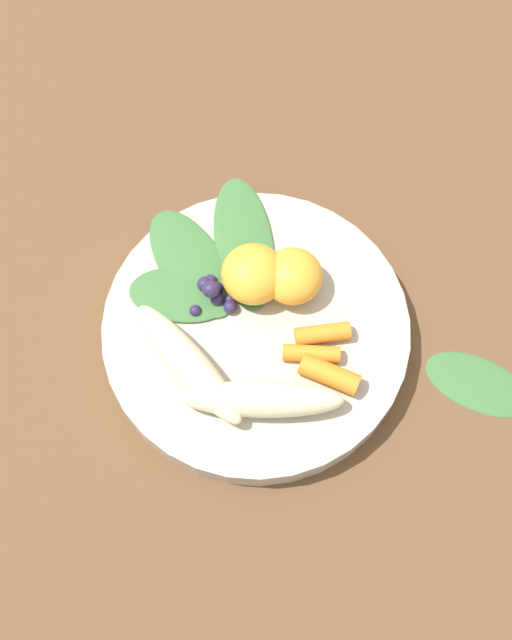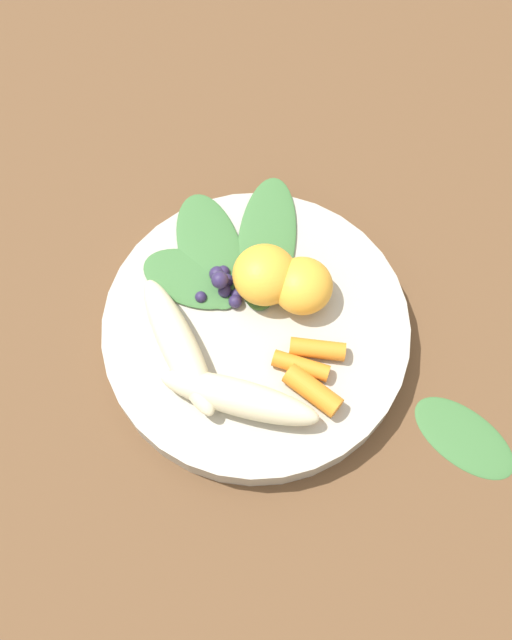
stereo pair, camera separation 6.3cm
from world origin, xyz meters
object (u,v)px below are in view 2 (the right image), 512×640
(banana_peeled_left, at_px, (239,398))
(banana_peeled_right, at_px, (179,346))
(bowl, at_px, (256,331))
(orange_segment_near, at_px, (265,275))
(kale_leaf_stray, at_px, (465,437))

(banana_peeled_left, relative_size, banana_peeled_right, 1.00)
(bowl, xyz_separation_m, orange_segment_near, (-0.02, 0.03, 0.04))
(banana_peeled_right, relative_size, orange_segment_near, 2.38)
(bowl, height_order, kale_leaf_stray, bowl)
(bowl, relative_size, banana_peeled_left, 2.00)
(banana_peeled_left, relative_size, orange_segment_near, 2.38)
(banana_peeled_left, bearing_deg, banana_peeled_right, 154.13)
(orange_segment_near, bearing_deg, bowl, -54.53)
(kale_leaf_stray, bearing_deg, bowl, -167.83)
(banana_peeled_right, height_order, orange_segment_near, orange_segment_near)
(bowl, bearing_deg, orange_segment_near, 125.47)
(banana_peeled_left, bearing_deg, kale_leaf_stray, 9.24)
(banana_peeled_right, distance_m, orange_segment_near, 0.09)
(bowl, bearing_deg, kale_leaf_stray, 19.45)
(banana_peeled_left, height_order, orange_segment_near, orange_segment_near)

